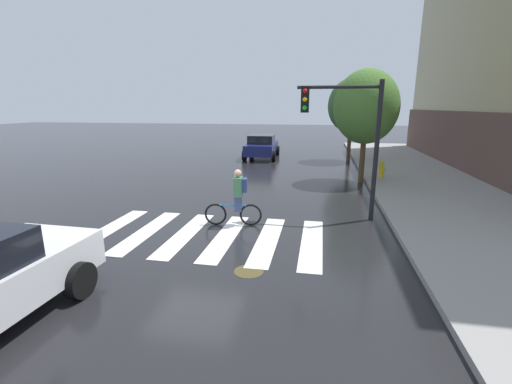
{
  "coord_description": "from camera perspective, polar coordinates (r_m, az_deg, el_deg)",
  "views": [
    {
      "loc": [
        3.37,
        -8.5,
        3.45
      ],
      "look_at": [
        1.73,
        0.25,
        1.24
      ],
      "focal_mm": 24.2,
      "sensor_mm": 36.0,
      "label": 1
    }
  ],
  "objects": [
    {
      "name": "cyclist",
      "position": [
        10.12,
        -3.15,
        -0.98
      ],
      "size": [
        1.7,
        0.39,
        1.69
      ],
      "color": "black",
      "rests_on": "ground"
    },
    {
      "name": "crosswalk_stripes",
      "position": [
        9.65,
        -8.36,
        -7.1
      ],
      "size": [
        6.34,
        3.48,
        0.01
      ],
      "color": "silver",
      "rests_on": "ground"
    },
    {
      "name": "fire_hydrant",
      "position": [
        17.63,
        20.06,
        3.58
      ],
      "size": [
        0.33,
        0.22,
        0.78
      ],
      "color": "gold",
      "rests_on": "sidewalk"
    },
    {
      "name": "street_tree_near",
      "position": [
        16.54,
        17.73,
        13.23
      ],
      "size": [
        2.85,
        2.85,
        5.08
      ],
      "color": "#4C3823",
      "rests_on": "ground"
    },
    {
      "name": "traffic_light_near",
      "position": [
        10.79,
        15.15,
        10.36
      ],
      "size": [
        2.47,
        0.28,
        4.2
      ],
      "color": "black",
      "rests_on": "ground"
    },
    {
      "name": "street_tree_mid",
      "position": [
        23.02,
        15.51,
        13.59
      ],
      "size": [
        2.91,
        2.91,
        5.18
      ],
      "color": "#4C3823",
      "rests_on": "ground"
    },
    {
      "name": "manhole_cover",
      "position": [
        7.61,
        -1.21,
        -12.95
      ],
      "size": [
        0.64,
        0.64,
        0.01
      ],
      "primitive_type": "cylinder",
      "color": "#473D1E",
      "rests_on": "ground"
    },
    {
      "name": "sedan_mid",
      "position": [
        23.8,
        0.97,
        7.61
      ],
      "size": [
        2.3,
        4.65,
        1.58
      ],
      "color": "navy",
      "rests_on": "ground"
    },
    {
      "name": "ground_plane",
      "position": [
        9.77,
        -10.36,
        -6.95
      ],
      "size": [
        120.0,
        120.0,
        0.0
      ],
      "primitive_type": "plane",
      "color": "black"
    }
  ]
}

